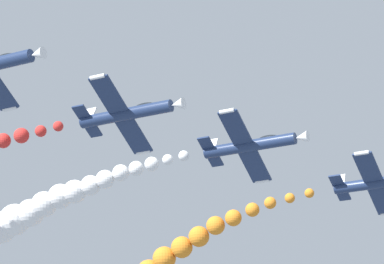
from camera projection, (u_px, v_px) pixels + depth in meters
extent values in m
cylinder|color=navy|center=(379.00, 183.00, 87.91)|extent=(1.46, 9.00, 1.46)
cube|color=navy|center=(375.00, 184.00, 88.01)|extent=(8.45, 1.90, 3.97)
cylinder|color=white|center=(362.00, 153.00, 85.18)|extent=(0.48, 1.40, 0.48)
cube|color=navy|center=(340.00, 188.00, 89.60)|extent=(3.53, 1.20, 1.74)
cube|color=white|center=(340.00, 181.00, 90.25)|extent=(0.79, 1.10, 1.51)
sphere|color=orange|center=(309.00, 193.00, 90.72)|extent=(0.98, 0.98, 0.98)
sphere|color=orange|center=(290.00, 198.00, 91.67)|extent=(1.05, 1.05, 1.05)
sphere|color=orange|center=(270.00, 203.00, 92.49)|extent=(1.26, 1.26, 1.26)
sphere|color=orange|center=(252.00, 210.00, 93.59)|extent=(1.49, 1.49, 1.49)
sphere|color=orange|center=(233.00, 218.00, 94.22)|extent=(1.77, 1.77, 1.77)
sphere|color=orange|center=(216.00, 225.00, 95.12)|extent=(2.00, 2.00, 2.00)
sphere|color=orange|center=(199.00, 237.00, 96.05)|extent=(2.24, 2.24, 2.24)
sphere|color=orange|center=(182.00, 247.00, 96.80)|extent=(2.35, 2.35, 2.35)
sphere|color=orange|center=(164.00, 258.00, 97.40)|extent=(2.55, 2.55, 2.55)
cylinder|color=navy|center=(249.00, 146.00, 83.13)|extent=(1.48, 9.00, 1.48)
cone|color=white|center=(302.00, 137.00, 81.02)|extent=(1.41, 1.20, 1.41)
cube|color=navy|center=(245.00, 147.00, 83.23)|extent=(8.25, 1.90, 4.40)
cylinder|color=white|center=(263.00, 181.00, 85.89)|extent=(0.49, 1.40, 0.49)
cylinder|color=white|center=(227.00, 111.00, 80.56)|extent=(0.49, 1.40, 0.49)
cube|color=navy|center=(211.00, 152.00, 84.82)|extent=(3.45, 1.20, 1.91)
cube|color=white|center=(211.00, 145.00, 85.51)|extent=(0.86, 1.10, 1.48)
ellipsoid|color=black|center=(268.00, 139.00, 82.73)|extent=(1.03, 2.20, 0.99)
sphere|color=white|center=(184.00, 156.00, 85.80)|extent=(1.03, 1.03, 1.03)
sphere|color=white|center=(168.00, 160.00, 86.49)|extent=(1.06, 1.06, 1.06)
sphere|color=white|center=(152.00, 164.00, 87.13)|extent=(1.43, 1.43, 1.43)
sphere|color=white|center=(136.00, 168.00, 87.78)|extent=(1.48, 1.48, 1.48)
sphere|color=white|center=(121.00, 173.00, 88.43)|extent=(1.68, 1.68, 1.68)
sphere|color=white|center=(105.00, 179.00, 88.94)|extent=(1.88, 1.88, 1.88)
sphere|color=white|center=(91.00, 185.00, 89.63)|extent=(2.04, 2.04, 2.04)
sphere|color=white|center=(75.00, 192.00, 90.01)|extent=(2.39, 2.39, 2.39)
sphere|color=white|center=(60.00, 196.00, 90.68)|extent=(2.53, 2.53, 2.53)
sphere|color=white|center=(44.00, 204.00, 90.94)|extent=(2.63, 2.63, 2.63)
sphere|color=white|center=(30.00, 213.00, 91.53)|extent=(2.85, 2.85, 2.85)
sphere|color=white|center=(15.00, 220.00, 91.87)|extent=(3.25, 3.25, 3.25)
sphere|color=white|center=(1.00, 228.00, 92.43)|extent=(3.29, 3.29, 3.29)
cylinder|color=navy|center=(126.00, 114.00, 78.73)|extent=(1.48, 9.00, 1.48)
cone|color=white|center=(177.00, 104.00, 76.62)|extent=(1.41, 1.20, 1.41)
cube|color=navy|center=(121.00, 116.00, 78.83)|extent=(8.28, 1.90, 4.34)
cylinder|color=white|center=(144.00, 152.00, 81.52)|extent=(0.48, 1.40, 0.48)
cylinder|color=white|center=(98.00, 77.00, 76.14)|extent=(0.48, 1.40, 0.48)
cube|color=navy|center=(87.00, 121.00, 80.42)|extent=(3.47, 1.20, 1.89)
cube|color=white|center=(89.00, 115.00, 81.10)|extent=(0.85, 1.10, 1.49)
ellipsoid|color=black|center=(145.00, 107.00, 78.33)|extent=(1.03, 2.20, 0.99)
sphere|color=red|center=(58.00, 126.00, 81.58)|extent=(0.95, 0.95, 0.95)
sphere|color=red|center=(41.00, 131.00, 82.53)|extent=(1.09, 1.09, 1.09)
sphere|color=red|center=(21.00, 136.00, 83.17)|extent=(1.45, 1.45, 1.45)
sphere|color=red|center=(3.00, 141.00, 83.92)|extent=(1.43, 1.43, 1.43)
cone|color=white|center=(37.00, 54.00, 71.41)|extent=(1.41, 1.20, 1.41)
cylinder|color=white|center=(10.00, 108.00, 76.30)|extent=(0.48, 1.40, 0.48)
ellipsoid|color=black|center=(6.00, 58.00, 73.12)|extent=(1.03, 2.20, 0.99)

